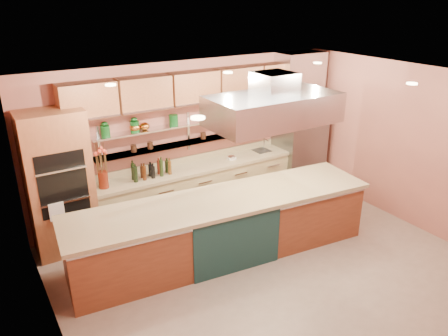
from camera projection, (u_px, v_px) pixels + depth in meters
floor at (269, 268)px, 6.62m from camera, size 6.00×5.00×0.02m
ceiling at (278, 84)px, 5.57m from camera, size 6.00×5.00×0.02m
wall_back at (190, 137)px, 8.07m from camera, size 6.00×0.04×2.80m
wall_front at (436, 275)px, 4.12m from camera, size 6.00×0.04×2.80m
wall_left at (49, 244)px, 4.63m from camera, size 0.04×5.00×2.80m
wall_right at (411, 147)px, 7.56m from camera, size 0.04×5.00×2.80m
oven_stack at (59, 184)px, 6.71m from camera, size 0.95×0.64×2.30m
refrigerator at (299, 139)px, 9.06m from camera, size 0.95×0.72×2.10m
back_counter at (197, 189)px, 8.15m from camera, size 3.84×0.64×0.93m
wall_shelf_lower at (191, 142)px, 7.96m from camera, size 3.60×0.26×0.03m
wall_shelf_upper at (191, 123)px, 7.83m from camera, size 3.60×0.26×0.03m
upper_cabinets at (194, 87)px, 7.57m from camera, size 4.60×0.36×0.55m
range_hood at (273, 109)px, 6.57m from camera, size 2.00×1.00×0.45m
ceiling_downlights at (268, 83)px, 5.74m from camera, size 4.00×2.80×0.02m
island at (223, 227)px, 6.79m from camera, size 4.77×1.49×0.98m
flower_vase at (103, 180)px, 7.05m from camera, size 0.18×0.18×0.28m
oil_bottle_cluster at (152, 171)px, 7.46m from camera, size 0.77×0.50×0.24m
kitchen_scale at (232, 157)px, 8.28m from camera, size 0.15×0.12×0.08m
bar_faucet at (264, 145)px, 8.74m from camera, size 0.03×0.03×0.24m
copper_kettle at (145, 126)px, 7.37m from camera, size 0.17×0.17×0.13m
green_canister at (174, 120)px, 7.62m from camera, size 0.20×0.20×0.19m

